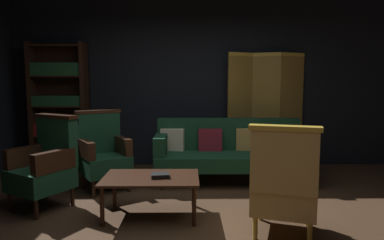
% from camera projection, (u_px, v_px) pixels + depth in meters
% --- Properties ---
extents(ground_plane, '(10.00, 10.00, 0.00)m').
position_uv_depth(ground_plane, '(193.00, 221.00, 3.38)').
color(ground_plane, '#3D2819').
extents(back_wall, '(7.20, 0.10, 2.80)m').
position_uv_depth(back_wall, '(191.00, 83.00, 5.67)').
color(back_wall, black).
rests_on(back_wall, ground_plane).
extents(folding_screen, '(1.30, 0.26, 1.90)m').
position_uv_depth(folding_screen, '(266.00, 108.00, 5.54)').
color(folding_screen, olive).
rests_on(folding_screen, ground_plane).
extents(bookshelf, '(0.90, 0.32, 2.05)m').
position_uv_depth(bookshelf, '(60.00, 103.00, 5.43)').
color(bookshelf, black).
rests_on(bookshelf, ground_plane).
extents(velvet_couch, '(2.12, 0.78, 0.88)m').
position_uv_depth(velvet_couch, '(230.00, 149.00, 4.79)').
color(velvet_couch, black).
rests_on(velvet_couch, ground_plane).
extents(coffee_table, '(1.00, 0.64, 0.42)m').
position_uv_depth(coffee_table, '(151.00, 181.00, 3.50)').
color(coffee_table, black).
rests_on(coffee_table, ground_plane).
extents(armchair_gilt_accent, '(0.73, 0.73, 1.04)m').
position_uv_depth(armchair_gilt_accent, '(284.00, 184.00, 3.02)').
color(armchair_gilt_accent, gold).
rests_on(armchair_gilt_accent, ground_plane).
extents(armchair_wing_left, '(0.79, 0.79, 1.04)m').
position_uv_depth(armchair_wing_left, '(45.00, 164.00, 3.74)').
color(armchair_wing_left, black).
rests_on(armchair_wing_left, ground_plane).
extents(armchair_wing_right, '(0.80, 0.80, 1.04)m').
position_uv_depth(armchair_wing_right, '(103.00, 152.00, 4.40)').
color(armchair_wing_right, black).
rests_on(armchair_wing_right, ground_plane).
extents(book_black_cloth, '(0.20, 0.17, 0.04)m').
position_uv_depth(book_black_cloth, '(160.00, 175.00, 3.47)').
color(book_black_cloth, black).
rests_on(book_black_cloth, coffee_table).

